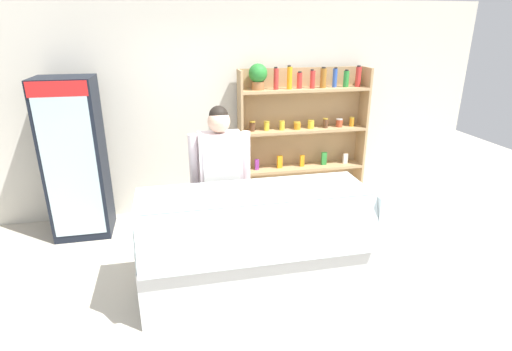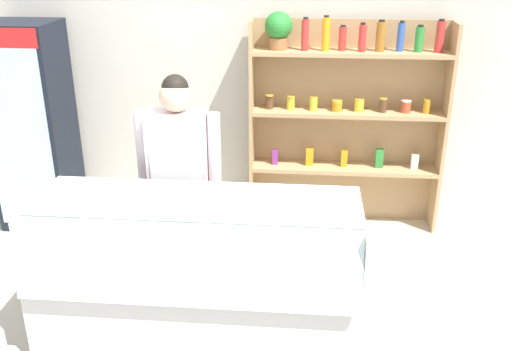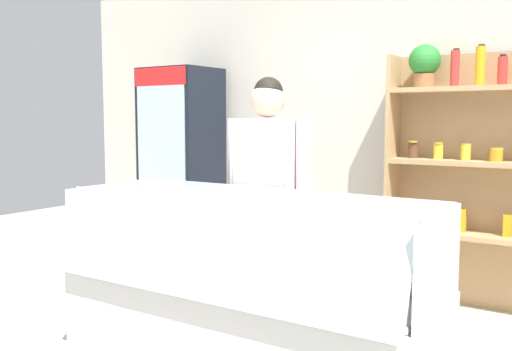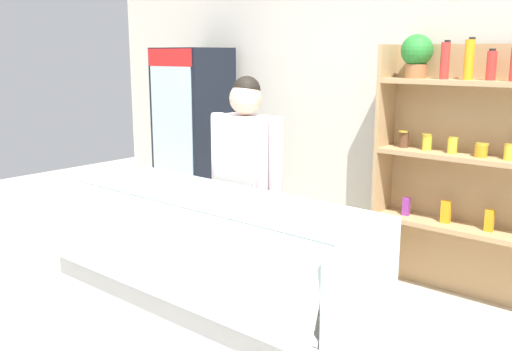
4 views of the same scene
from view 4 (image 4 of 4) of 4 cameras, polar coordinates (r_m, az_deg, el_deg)
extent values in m
cube|color=beige|center=(4.81, 13.82, 6.21)|extent=(6.80, 0.10, 2.70)
cube|color=black|center=(5.66, -6.21, 3.10)|extent=(0.63, 0.55, 1.87)
cube|color=silver|center=(5.48, -8.36, 2.73)|extent=(0.55, 0.01, 1.67)
cube|color=red|center=(5.40, -8.66, 11.59)|extent=(0.59, 0.01, 0.16)
cylinder|color=#9E6623|center=(5.77, -8.81, -2.71)|extent=(0.05, 0.05, 0.21)
cylinder|color=red|center=(5.65, -7.68, -3.13)|extent=(0.06, 0.06, 0.18)
cylinder|color=purple|center=(5.53, -6.49, -3.53)|extent=(0.06, 0.06, 0.16)
cylinder|color=purple|center=(5.67, -8.97, 1.79)|extent=(0.06, 0.06, 0.15)
cylinder|color=red|center=(5.54, -7.82, 1.82)|extent=(0.07, 0.07, 0.19)
cylinder|color=purple|center=(5.41, -6.61, 1.56)|extent=(0.05, 0.05, 0.18)
cylinder|color=#2D8C38|center=(5.60, -9.14, 7.07)|extent=(0.05, 0.05, 0.22)
cylinder|color=orange|center=(5.47, -7.96, 6.64)|extent=(0.05, 0.05, 0.15)
cylinder|color=#2D8C38|center=(5.35, -6.74, 6.60)|extent=(0.06, 0.06, 0.16)
cube|color=tan|center=(4.42, 23.16, -0.30)|extent=(1.72, 0.02, 1.88)
cube|color=tan|center=(4.61, 12.60, 0.87)|extent=(0.03, 0.28, 1.88)
cube|color=tan|center=(4.38, 22.19, -5.41)|extent=(1.66, 0.28, 0.04)
cube|color=tan|center=(4.26, 22.76, 1.37)|extent=(1.66, 0.28, 0.04)
cube|color=tan|center=(4.20, 23.35, 8.44)|extent=(1.66, 0.28, 0.04)
cylinder|color=#996038|center=(4.42, 15.69, 10.01)|extent=(0.15, 0.15, 0.10)
sphere|color=#277D2D|center=(4.42, 15.80, 11.95)|extent=(0.23, 0.23, 0.23)
cylinder|color=red|center=(4.31, 18.38, 10.83)|extent=(0.06, 0.06, 0.26)
cylinder|color=black|center=(4.33, 18.62, 12.62)|extent=(0.04, 0.04, 0.02)
cylinder|color=orange|center=(4.24, 20.53, 10.78)|extent=(0.07, 0.07, 0.27)
cylinder|color=black|center=(4.27, 20.82, 12.70)|extent=(0.04, 0.04, 0.02)
cylinder|color=red|center=(4.23, 22.48, 10.10)|extent=(0.07, 0.07, 0.20)
cylinder|color=black|center=(4.22, 22.58, 11.54)|extent=(0.04, 0.04, 0.02)
cylinder|color=brown|center=(4.51, 14.57, 3.49)|extent=(0.07, 0.07, 0.12)
cylinder|color=gold|center=(4.49, 14.53, 4.30)|extent=(0.07, 0.07, 0.01)
cylinder|color=yellow|center=(4.43, 16.73, 3.16)|extent=(0.07, 0.07, 0.11)
cylinder|color=gold|center=(4.41, 16.74, 3.95)|extent=(0.07, 0.07, 0.01)
cylinder|color=yellow|center=(4.34, 19.04, 2.79)|extent=(0.07, 0.07, 0.11)
cylinder|color=gold|center=(4.34, 19.16, 3.59)|extent=(0.07, 0.07, 0.01)
cylinder|color=orange|center=(4.26, 21.57, 2.29)|extent=(0.09, 0.09, 0.08)
cylinder|color=gold|center=(4.27, 21.70, 2.95)|extent=(0.09, 0.09, 0.01)
cylinder|color=yellow|center=(4.22, 24.09, 2.08)|extent=(0.08, 0.08, 0.10)
cylinder|color=gold|center=(4.21, 24.17, 2.82)|extent=(0.08, 0.08, 0.01)
cube|color=purple|center=(4.58, 14.79, -3.00)|extent=(0.05, 0.04, 0.14)
cube|color=orange|center=(4.46, 18.45, -3.47)|extent=(0.07, 0.04, 0.17)
cube|color=orange|center=(4.36, 22.30, -4.20)|extent=(0.06, 0.04, 0.16)
cube|color=silver|center=(3.56, -4.53, -13.60)|extent=(2.07, 0.75, 0.55)
cube|color=white|center=(3.44, -4.61, -9.17)|extent=(2.01, 0.69, 0.03)
cube|color=silver|center=(3.15, -9.29, -7.40)|extent=(2.03, 0.16, 0.47)
cube|color=silver|center=(3.34, -4.13, -2.06)|extent=(2.03, 0.59, 0.01)
cube|color=silver|center=(4.14, -14.79, -2.88)|extent=(0.01, 0.71, 0.45)
cube|color=silver|center=(2.78, 10.70, -10.12)|extent=(0.01, 0.71, 0.45)
cube|color=tan|center=(4.08, -12.10, -5.28)|extent=(0.16, 0.13, 0.06)
cube|color=white|center=(3.96, -14.69, -6.04)|extent=(0.05, 0.03, 0.02)
cube|color=tan|center=(3.88, -9.56, -6.15)|extent=(0.16, 0.12, 0.06)
cube|color=white|center=(3.74, -12.21, -6.98)|extent=(0.05, 0.03, 0.02)
cube|color=beige|center=(3.68, -6.72, -7.21)|extent=(0.16, 0.13, 0.04)
cube|color=white|center=(3.54, -9.42, -8.02)|extent=(0.05, 0.03, 0.02)
cube|color=tan|center=(3.49, -3.56, -8.17)|extent=(0.16, 0.14, 0.05)
cube|color=white|center=(3.34, -6.28, -9.15)|extent=(0.05, 0.03, 0.02)
cube|color=beige|center=(3.31, -0.04, -9.31)|extent=(0.16, 0.14, 0.04)
cube|color=white|center=(3.16, -2.73, -10.40)|extent=(0.05, 0.03, 0.02)
cube|color=tan|center=(3.15, 3.89, -10.50)|extent=(0.16, 0.13, 0.04)
cube|color=white|center=(2.99, 1.26, -11.74)|extent=(0.05, 0.03, 0.02)
cube|color=beige|center=(3.01, 8.26, -11.76)|extent=(0.16, 0.12, 0.04)
cube|color=white|center=(2.84, 5.76, -13.17)|extent=(0.05, 0.03, 0.02)
cylinder|color=tan|center=(3.98, -14.61, -5.40)|extent=(0.18, 0.13, 0.12)
cylinder|color=#C1706B|center=(3.81, -12.69, -6.13)|extent=(0.19, 0.14, 0.12)
cylinder|color=white|center=(3.02, 1.22, -10.09)|extent=(0.07, 0.07, 0.19)
cylinder|color=white|center=(2.95, 2.75, -10.12)|extent=(0.07, 0.07, 0.24)
cylinder|color=#4C4233|center=(4.11, -1.95, -8.26)|extent=(0.13, 0.13, 0.77)
cylinder|color=#4C4233|center=(4.00, 0.03, -8.86)|extent=(0.13, 0.13, 0.77)
cube|color=silver|center=(3.86, -1.01, 1.29)|extent=(0.42, 0.24, 0.64)
cube|color=white|center=(3.85, -2.23, -3.97)|extent=(0.35, 0.01, 1.19)
cylinder|color=silver|center=(4.03, -3.79, 2.19)|extent=(0.09, 0.09, 0.57)
cylinder|color=silver|center=(3.69, 2.01, 1.28)|extent=(0.09, 0.09, 0.57)
sphere|color=#D8AD8E|center=(3.80, -1.04, 7.72)|extent=(0.22, 0.22, 0.22)
sphere|color=black|center=(3.81, -0.94, 8.55)|extent=(0.19, 0.19, 0.19)
camera|label=1|loc=(3.14, -69.05, 14.74)|focal=28.00mm
camera|label=2|loc=(1.99, -83.13, 23.26)|focal=40.00mm
camera|label=3|loc=(0.76, -66.15, -27.92)|focal=40.00mm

